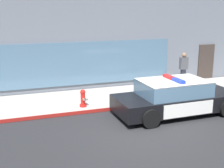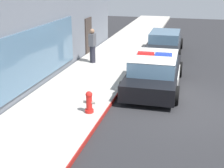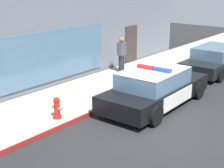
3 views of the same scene
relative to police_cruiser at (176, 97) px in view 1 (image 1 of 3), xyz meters
The scene contains 7 objects.
ground 2.39m from the police_cruiser, 147.63° to the right, with size 48.00×48.00×0.00m, color #262628.
sidewalk 3.42m from the police_cruiser, 125.14° to the left, with size 48.00×3.12×0.15m, color #B2ADA3.
curb_red_paint 2.35m from the police_cruiser, 148.67° to the left, with size 28.80×0.04×0.14m, color maroon.
storefront_building 10.68m from the police_cruiser, 100.24° to the left, with size 21.04×11.17×8.51m.
police_cruiser is the anchor object (origin of this frame).
fire_hydrant 3.70m from the police_cruiser, 153.67° to the left, with size 0.34×0.39×0.73m.
pedestrian_on_sidewalk 4.25m from the police_cruiser, 54.03° to the left, with size 0.41×0.28×1.71m.
Camera 1 is at (-4.13, -8.55, 4.04)m, focal length 48.12 mm.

